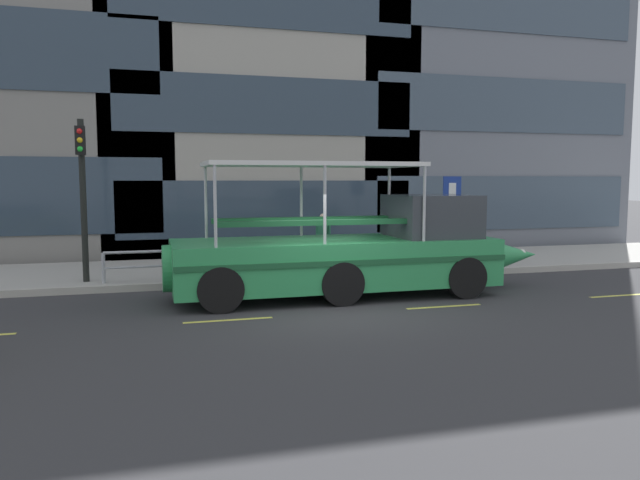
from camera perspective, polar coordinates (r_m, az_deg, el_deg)
ground_plane at (r=13.65m, az=1.08°, el=-6.24°), size 120.00×120.00×0.00m
sidewalk at (r=18.98m, az=-3.86°, el=-2.60°), size 32.00×4.80×0.18m
curb_edge at (r=16.58m, az=-2.06°, el=-3.79°), size 32.00×0.18×0.18m
lane_centreline at (r=12.95m, az=2.05°, el=-6.88°), size 25.80×0.12×0.01m
office_tower_right at (r=30.06m, az=12.35°, el=18.50°), size 11.90×9.53×19.11m
curb_guardrail at (r=16.92m, az=-1.01°, el=-1.38°), size 10.98×0.09×0.82m
traffic_light_pole at (r=16.67m, az=-21.46°, el=4.91°), size 0.24×0.46×4.18m
parking_sign at (r=19.04m, az=12.26°, el=3.22°), size 0.60×0.12×2.75m
duck_tour_boat at (r=14.82m, az=3.53°, el=-1.14°), size 9.68×2.51×3.23m
pedestrian_near_bow at (r=18.90m, az=8.46°, el=0.76°), size 0.39×0.35×1.72m
pedestrian_mid_left at (r=18.27m, az=0.30°, el=0.48°), size 0.40×0.32×1.63m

